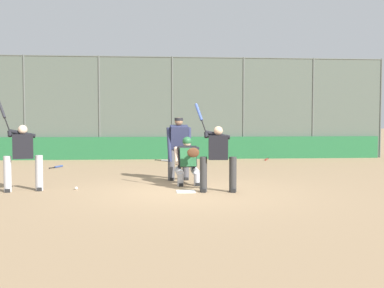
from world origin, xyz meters
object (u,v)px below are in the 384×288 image
(umpire_home, at_px, (179,147))
(baseball_loose, at_px, (76,188))
(catcher_behind_plate, at_px, (188,160))
(spare_bat_near_backstop, at_px, (266,159))
(fielding_glove_on_dirt, at_px, (190,160))
(spare_bat_third_base_side, at_px, (58,167))
(spare_bat_by_padding, at_px, (165,161))
(batter_at_plate, at_px, (218,156))
(batter_on_deck, at_px, (23,155))

(umpire_home, height_order, baseball_loose, umpire_home)
(catcher_behind_plate, relative_size, baseball_loose, 16.59)
(spare_bat_near_backstop, xyz_separation_m, fielding_glove_on_dirt, (3.22, 0.37, 0.02))
(catcher_behind_plate, distance_m, baseball_loose, 2.82)
(spare_bat_third_base_side, bearing_deg, umpire_home, -111.93)
(spare_bat_near_backstop, bearing_deg, spare_bat_third_base_side, -51.43)
(umpire_home, distance_m, spare_bat_by_padding, 5.85)
(umpire_home, bearing_deg, fielding_glove_on_dirt, -104.21)
(batter_at_plate, distance_m, spare_bat_near_backstop, 8.78)
(batter_on_deck, xyz_separation_m, baseball_loose, (-1.19, -0.11, -0.80))
(batter_at_plate, height_order, batter_on_deck, batter_on_deck)
(umpire_home, bearing_deg, spare_bat_near_backstop, -130.02)
(spare_bat_third_base_side, distance_m, baseball_loose, 5.40)
(batter_at_plate, bearing_deg, spare_bat_near_backstop, -105.78)
(umpire_home, relative_size, spare_bat_near_backstop, 2.06)
(spare_bat_by_padding, bearing_deg, baseball_loose, -66.26)
(spare_bat_by_padding, relative_size, spare_bat_third_base_side, 0.85)
(catcher_behind_plate, xyz_separation_m, spare_bat_near_backstop, (-3.77, -6.96, -0.60))
(batter_on_deck, xyz_separation_m, fielding_glove_on_dirt, (-4.43, -7.31, -0.79))
(spare_bat_near_backstop, bearing_deg, batter_at_plate, 0.63)
(spare_bat_third_base_side, xyz_separation_m, fielding_glove_on_dirt, (-4.78, -2.03, 0.02))
(batter_at_plate, xyz_separation_m, catcher_behind_plate, (0.61, -1.19, -0.18))
(batter_at_plate, height_order, spare_bat_near_backstop, batter_at_plate)
(batter_on_deck, bearing_deg, spare_bat_near_backstop, -149.10)
(fielding_glove_on_dirt, bearing_deg, batter_on_deck, 58.79)
(fielding_glove_on_dirt, xyz_separation_m, baseball_loose, (3.23, 7.20, -0.02))
(umpire_home, xyz_separation_m, spare_bat_third_base_side, (4.06, -3.65, -0.89))
(spare_bat_by_padding, height_order, fielding_glove_on_dirt, fielding_glove_on_dirt)
(batter_at_plate, xyz_separation_m, spare_bat_by_padding, (1.07, -7.86, -0.79))
(catcher_behind_plate, height_order, spare_bat_by_padding, catcher_behind_plate)
(batter_at_plate, relative_size, spare_bat_near_backstop, 2.45)
(batter_at_plate, distance_m, spare_bat_by_padding, 7.97)
(spare_bat_near_backstop, relative_size, baseball_loose, 11.29)
(umpire_home, height_order, spare_bat_near_backstop, umpire_home)
(fielding_glove_on_dirt, bearing_deg, spare_bat_by_padding, -4.73)
(batter_on_deck, bearing_deg, umpire_home, -170.56)
(batter_at_plate, bearing_deg, catcher_behind_plate, -57.43)
(batter_on_deck, xyz_separation_m, spare_bat_near_backstop, (-7.65, -7.68, -0.81))
(catcher_behind_plate, distance_m, batter_on_deck, 3.95)
(catcher_behind_plate, distance_m, spare_bat_by_padding, 6.71)
(batter_on_deck, xyz_separation_m, spare_bat_by_padding, (-3.42, -7.39, -0.81))
(umpire_home, height_order, spare_bat_by_padding, umpire_home)
(fielding_glove_on_dirt, bearing_deg, spare_bat_third_base_side, 23.03)
(batter_at_plate, xyz_separation_m, baseball_loose, (3.30, -0.57, -0.78))
(catcher_behind_plate, bearing_deg, spare_bat_by_padding, -91.88)
(batter_at_plate, relative_size, batter_on_deck, 0.96)
(batter_on_deck, distance_m, spare_bat_third_base_side, 5.35)
(batter_on_deck, distance_m, spare_bat_by_padding, 8.18)
(fielding_glove_on_dirt, bearing_deg, umpire_home, 82.70)
(spare_bat_third_base_side, bearing_deg, fielding_glove_on_dirt, -46.89)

